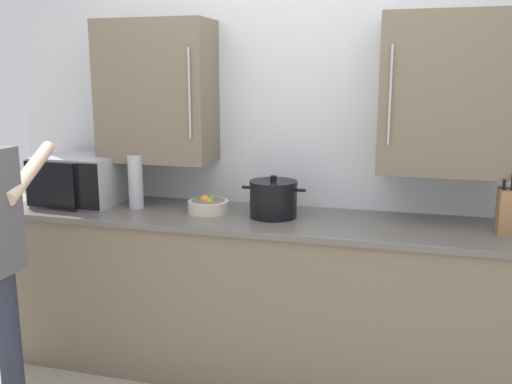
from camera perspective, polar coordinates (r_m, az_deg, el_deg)
The scene contains 7 objects.
back_wall_tiled at distance 3.35m, azimuth 4.19°, elevation 7.58°, with size 3.75×0.44×2.88m.
counter_unit at distance 3.28m, azimuth 2.80°, elevation -10.77°, with size 3.34×0.66×0.95m.
microwave_oven at distance 3.65m, azimuth -17.61°, elevation 1.26°, with size 0.48×0.46×0.30m.
knife_block at distance 3.08m, azimuth 24.32°, elevation -1.77°, with size 0.11×0.15×0.31m.
thermos_flask at distance 3.41m, azimuth -12.12°, elevation 1.05°, with size 0.09×0.09×0.32m.
stock_pot at distance 3.13m, azimuth 1.77°, elevation -0.70°, with size 0.36×0.27×0.24m.
fruit_bowl at distance 3.26m, azimuth -4.86°, elevation -1.35°, with size 0.24×0.24×0.10m.
Camera 1 is at (0.67, -2.03, 1.73)m, focal length 39.42 mm.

